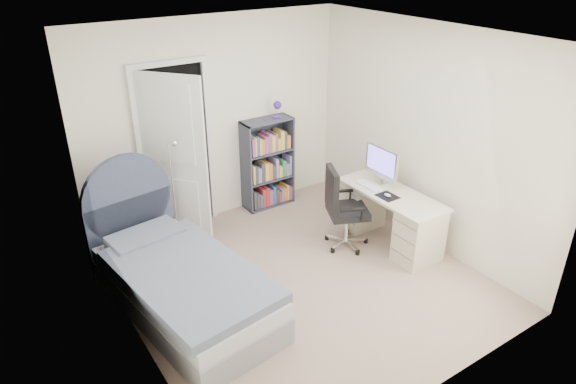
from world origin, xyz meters
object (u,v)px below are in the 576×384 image
bed (179,280)px  bookcase (268,167)px  nightstand (117,222)px  desk (389,215)px  floor_lamp (177,205)px  office_chair (341,205)px

bed → bookcase: bearing=36.2°
nightstand → desk: (2.69, -1.54, -0.03)m
bed → desk: bed is taller
floor_lamp → desk: size_ratio=0.99×
nightstand → office_chair: bearing=-31.0°
nightstand → desk: desk is taller
office_chair → desk: bearing=-24.8°
floor_lamp → office_chair: size_ratio=1.35×
floor_lamp → bookcase: 1.45m
floor_lamp → office_chair: bearing=-33.5°
nightstand → bookcase: (2.03, 0.05, 0.17)m
bed → floor_lamp: 1.13m
bed → nightstand: bearing=98.1°
floor_lamp → bookcase: (1.42, 0.33, 0.01)m
bookcase → nightstand: bearing=-178.5°
bed → bookcase: (1.84, 1.35, 0.26)m
bed → floor_lamp: floor_lamp is taller
floor_lamp → desk: 2.45m
floor_lamp → nightstand: bearing=155.9°
bookcase → office_chair: 1.36m
bed → floor_lamp: (0.43, 1.02, 0.25)m
nightstand → floor_lamp: 0.69m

